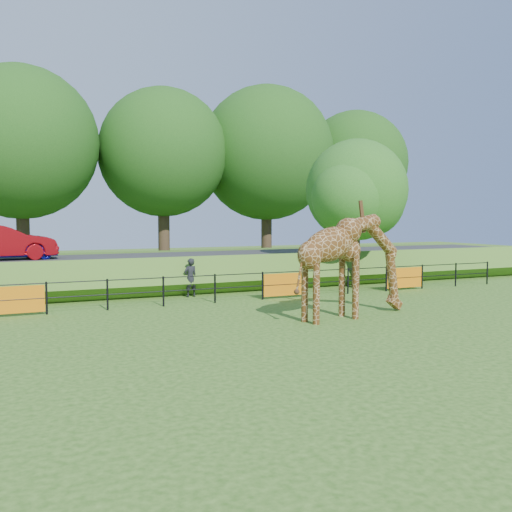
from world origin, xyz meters
The scene contains 9 objects.
ground centered at (0.00, 0.00, 0.00)m, with size 90.00×90.00×0.00m, color #2A5415.
giraffe centered at (2.94, 3.28, 1.68)m, with size 4.70×0.86×3.36m, color #532F11, non-canonical shape.
perimeter_fence centered at (0.00, 8.00, 0.55)m, with size 28.07×0.10×1.10m, color black, non-canonical shape.
embankment centered at (0.00, 15.50, 0.65)m, with size 40.00×9.00×1.30m, color #2A5415.
road centered at (0.00, 14.00, 1.36)m, with size 40.00×5.00×0.12m, color #2F2F32.
car_blue centered at (-6.87, 14.44, 2.09)m, with size 1.57×3.91×1.33m, color #1618B6.
visitor centered at (-0.33, 9.91, 0.79)m, with size 0.57×0.38×1.58m, color black.
tree_east centered at (7.60, 9.63, 4.28)m, with size 5.40×4.71×6.76m.
bg_tree_line centered at (1.89, 22.00, 7.19)m, with size 37.30×8.80×11.82m.
Camera 1 is at (-7.62, -12.03, 3.27)m, focal length 40.00 mm.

